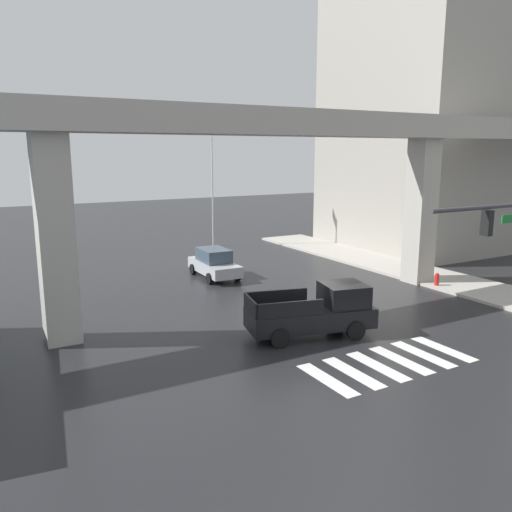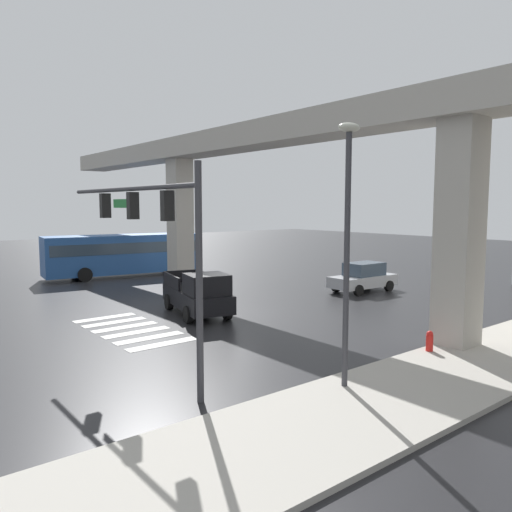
% 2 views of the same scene
% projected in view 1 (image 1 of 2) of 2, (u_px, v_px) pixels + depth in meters
% --- Properties ---
extents(ground_plane, '(120.00, 120.00, 0.00)m').
position_uv_depth(ground_plane, '(309.00, 324.00, 22.60)').
color(ground_plane, '#232326').
extents(crosswalk_stripes, '(6.05, 2.80, 0.01)m').
position_uv_depth(crosswalk_stripes, '(389.00, 363.00, 18.37)').
color(crosswalk_stripes, silver).
rests_on(crosswalk_stripes, ground).
extents(elevated_overpass, '(49.70, 2.14, 9.28)m').
position_uv_depth(elevated_overpass, '(274.00, 140.00, 23.63)').
color(elevated_overpass, '#ADA89E').
rests_on(elevated_overpass, ground).
extents(sidewalk_east, '(4.00, 36.00, 0.15)m').
position_uv_depth(sidewalk_east, '(449.00, 281.00, 29.69)').
color(sidewalk_east, '#ADA89E').
rests_on(sidewalk_east, ground).
extents(pickup_truck, '(5.40, 3.04, 2.08)m').
position_uv_depth(pickup_truck, '(317.00, 312.00, 21.00)').
color(pickup_truck, black).
rests_on(pickup_truck, ground).
extents(sedan_silver, '(2.07, 4.35, 1.72)m').
position_uv_depth(sedan_silver, '(214.00, 263.00, 30.75)').
color(sedan_silver, '#A8AAAF').
rests_on(sedan_silver, ground).
extents(fire_hydrant, '(0.24, 0.24, 0.85)m').
position_uv_depth(fire_hydrant, '(437.00, 280.00, 28.44)').
color(fire_hydrant, red).
rests_on(fire_hydrant, ground).
extents(flagpole, '(1.16, 0.12, 10.18)m').
position_uv_depth(flagpole, '(213.00, 171.00, 40.06)').
color(flagpole, silver).
rests_on(flagpole, ground).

